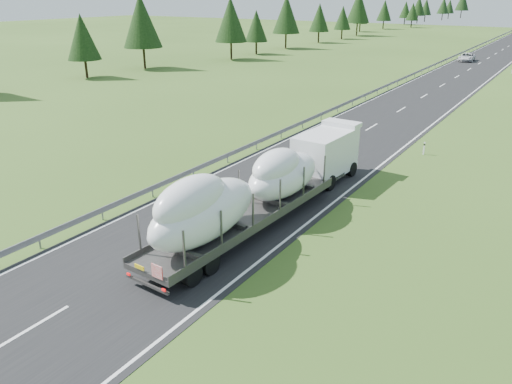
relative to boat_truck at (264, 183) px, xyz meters
The scene contains 6 objects.
ground 13.23m from the boat_truck, 100.55° to the right, with size 400.00×400.00×0.00m, color #33511B.
road_surface 87.25m from the boat_truck, 91.57° to the left, with size 10.00×400.00×0.02m, color black.
guardrail 87.48m from the boat_truck, 95.04° to the left, with size 0.10×400.00×0.76m.
tree_line_left 104.18m from the boat_truck, 116.45° to the left, with size 14.82×299.73×12.60m.
boat_truck is the anchor object (origin of this frame).
distant_van 79.22m from the boat_truck, 93.64° to the left, with size 2.47×5.36×1.49m, color silver.
Camera 1 is at (15.69, -8.74, 11.91)m, focal length 35.00 mm.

